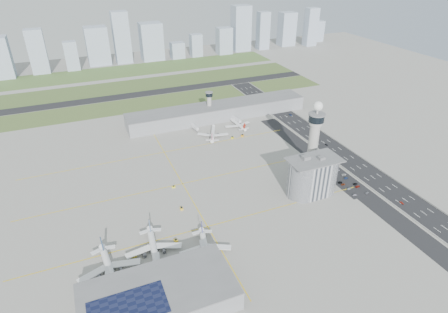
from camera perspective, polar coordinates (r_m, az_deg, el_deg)
name	(u,v)px	position (r m, az deg, el deg)	size (l,w,h in m)	color
ground	(241,192)	(305.52, 2.55, -5.43)	(1000.00, 1000.00, 0.00)	#A09D95
grass_strip_0	(152,103)	(491.62, -10.88, 8.07)	(480.00, 50.00, 0.08)	#4F632F
grass_strip_1	(140,85)	(561.23, -12.65, 10.57)	(480.00, 60.00, 0.08)	#4B612E
grass_strip_2	(130,70)	(636.82, -14.14, 12.61)	(480.00, 70.00, 0.08)	#456530
runway	(146,93)	(525.77, -11.81, 9.39)	(480.00, 22.00, 0.10)	black
highway	(354,164)	(362.91, 19.24, -1.12)	(28.00, 500.00, 0.10)	black
barrier_left	(342,167)	(354.16, 17.54, -1.50)	(0.60, 500.00, 1.20)	#9E9E99
barrier_right	(367,161)	(371.48, 20.90, -0.61)	(0.60, 500.00, 1.20)	#9E9E99
landside_road	(339,175)	(341.61, 17.11, -2.74)	(18.00, 260.00, 0.08)	black
parking_lot	(346,183)	(332.95, 18.10, -3.81)	(20.00, 44.00, 0.10)	black
taxiway_line_h_0	(207,227)	(271.16, -2.53, -10.63)	(260.00, 0.60, 0.01)	yellow
taxiway_line_h_1	(182,184)	(317.26, -6.34, -4.14)	(260.00, 0.60, 0.01)	yellow
taxiway_line_h_2	(164,152)	(367.39, -9.11, 0.66)	(260.00, 0.60, 0.01)	yellow
taxiway_line_v	(182,184)	(317.26, -6.34, -4.14)	(0.60, 260.00, 0.01)	yellow
control_tower	(314,134)	(327.09, 13.61, 3.31)	(14.00, 14.00, 64.50)	#ADAAA5
secondary_tower	(209,103)	(430.03, -2.26, 8.15)	(8.60, 8.60, 31.90)	#ADAAA5
admin_building	(312,176)	(304.74, 13.29, -2.94)	(42.00, 24.00, 33.50)	#B2B2B7
terminal_pier	(218,111)	(435.68, -0.90, 6.91)	(210.00, 32.00, 15.80)	gray
near_terminal	(158,297)	(222.01, -9.96, -20.30)	(84.00, 42.00, 13.00)	gray
airplane_near_a	(109,267)	(244.12, -17.13, -15.74)	(45.14, 38.37, 12.64)	white
airplane_near_b	(154,246)	(250.92, -10.69, -13.32)	(43.57, 37.03, 12.20)	white
airplane_near_c	(206,247)	(247.47, -2.80, -13.59)	(40.25, 34.21, 11.27)	white
airplane_far_a	(213,131)	(392.08, -1.72, 3.85)	(38.62, 32.83, 10.81)	white
airplane_far_b	(237,122)	(414.55, 2.06, 5.25)	(35.61, 30.26, 9.97)	white
jet_bridge_near_0	(108,287)	(237.81, -17.31, -18.48)	(14.00, 3.00, 5.70)	silver
jet_bridge_near_1	(159,272)	(239.24, -9.93, -16.93)	(14.00, 3.00, 5.70)	silver
jet_bridge_near_2	(205,258)	(244.38, -2.86, -15.18)	(14.00, 3.00, 5.70)	silver
jet_bridge_far_0	(191,126)	(412.19, -4.98, 4.68)	(14.00, 3.00, 5.70)	silver
jet_bridge_far_1	(233,119)	(428.41, 1.41, 5.77)	(14.00, 3.00, 5.70)	silver
tug_0	(134,255)	(255.18, -13.61, -14.39)	(2.52, 3.66, 2.13)	yellow
tug_1	(176,240)	(260.84, -7.35, -12.57)	(2.06, 2.99, 1.74)	gold
tug_2	(182,208)	(287.95, -6.49, -7.85)	(2.17, 3.16, 1.83)	gold
tug_3	(174,187)	(312.95, -7.68, -4.58)	(1.89, 2.74, 1.59)	yellow
tug_4	(232,137)	(389.32, 1.29, 2.93)	(2.27, 3.31, 1.92)	yellow
tug_5	(242,135)	(394.09, 2.83, 3.25)	(2.35, 3.41, 1.98)	orange
car_lot_0	(355,195)	(318.68, 19.31, -5.53)	(1.42, 3.53, 1.20)	silver
car_lot_1	(349,189)	(324.79, 18.56, -4.68)	(1.30, 3.72, 1.23)	slate
car_lot_2	(343,184)	(329.10, 17.71, -4.05)	(1.85, 4.02, 1.12)	maroon
car_lot_3	(340,182)	(330.92, 17.30, -3.77)	(1.73, 4.26, 1.24)	black
car_lot_4	(333,176)	(338.03, 16.29, -2.85)	(1.53, 3.80, 1.30)	#171F4C
car_lot_5	(328,173)	(341.52, 15.58, -2.38)	(1.37, 3.92, 1.29)	white
car_lot_6	(367,193)	(324.51, 20.99, -5.21)	(1.82, 3.95, 1.10)	gray
car_lot_7	(358,186)	(329.96, 19.69, -4.31)	(1.84, 4.52, 1.31)	maroon
car_lot_8	(355,184)	(332.84, 19.38, -3.94)	(1.55, 3.84, 1.31)	black
car_lot_9	(346,178)	(338.29, 18.11, -3.14)	(1.30, 3.74, 1.23)	#122148
car_lot_10	(344,175)	(342.79, 17.79, -2.63)	(1.91, 4.14, 1.15)	silver
car_lot_11	(338,170)	(347.69, 16.94, -2.01)	(1.61, 3.96, 1.15)	#9A9CAB
car_hw_0	(402,203)	(323.17, 25.46, -6.39)	(1.44, 3.58, 1.22)	#A92618
car_hw_1	(326,145)	(389.37, 15.34, 1.76)	(1.23, 3.52, 1.16)	black
car_hw_2	(291,115)	(451.72, 10.11, 6.29)	(2.15, 4.67, 1.30)	navy
car_hw_4	(257,99)	(494.16, 5.07, 8.67)	(1.37, 3.39, 1.16)	gray
skyline_bldg_5	(37,52)	(662.08, -26.56, 14.12)	(25.49, 20.39, 66.89)	#9EADC1
skyline_bldg_6	(72,56)	(661.54, -22.22, 14.01)	(20.04, 16.03, 45.20)	#9EADC1
skyline_bldg_7	(97,46)	(680.10, -18.72, 15.69)	(35.76, 28.61, 61.22)	#9EADC1
skyline_bldg_8	(122,38)	(676.78, -15.34, 17.08)	(26.33, 21.06, 83.39)	#9EADC1
skyline_bldg_9	(151,41)	(688.02, -11.00, 16.83)	(36.96, 29.57, 62.11)	#9EADC1
skyline_bldg_10	(177,50)	(693.64, -7.11, 15.77)	(23.01, 18.41, 27.75)	#9EADC1
skyline_bldg_11	(196,45)	(702.10, -4.28, 16.54)	(20.22, 16.18, 38.97)	#9EADC1
skyline_bldg_12	(224,41)	(717.94, 0.02, 17.22)	(26.14, 20.92, 46.89)	#9EADC1
skyline_bldg_13	(241,28)	(740.94, 2.59, 18.93)	(32.26, 25.81, 81.20)	#9EADC1
skyline_bldg_14	(263,31)	(755.35, 5.97, 18.53)	(21.59, 17.28, 68.75)	#9EADC1
skyline_bldg_15	(287,29)	(792.37, 9.54, 18.61)	(30.25, 24.20, 63.40)	#9EADC1
skyline_bldg_16	(311,27)	(798.86, 13.09, 18.66)	(23.04, 18.43, 71.56)	#9EADC1
skyline_bldg_17	(317,31)	(844.42, 14.03, 18.05)	(22.64, 18.11, 41.06)	#9EADC1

